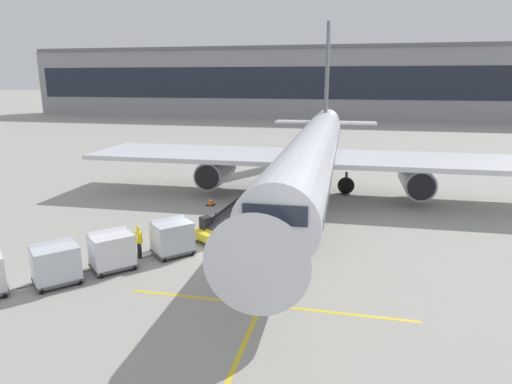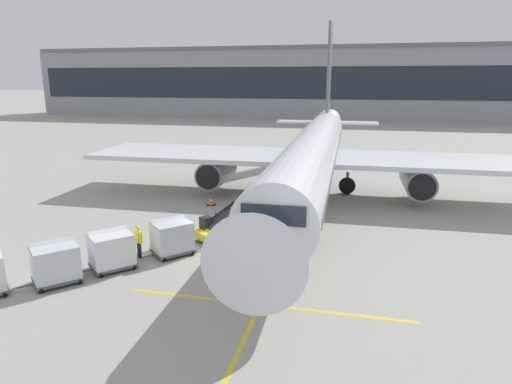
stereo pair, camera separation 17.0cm
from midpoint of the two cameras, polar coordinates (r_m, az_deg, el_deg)
name	(u,v)px [view 2 (the right image)]	position (r m, az deg, el deg)	size (l,w,h in m)	color
ground_plane	(214,250)	(24.44, -5.25, -7.43)	(600.00, 600.00, 0.00)	#9E9B93
parked_airplane	(314,152)	(35.16, 7.62, 5.14)	(35.83, 45.38, 15.10)	silver
belt_loader	(226,223)	(26.04, -3.65, -4.02)	(4.07, 5.12, 2.90)	gold
baggage_cart_lead	(172,236)	(23.86, -10.60, -5.61)	(2.53, 2.55, 1.91)	#515156
baggage_cart_second	(111,249)	(22.82, -17.92, -7.03)	(2.53, 2.55, 1.91)	#515156
baggage_cart_third	(55,262)	(22.20, -24.22, -8.23)	(2.53, 2.55, 1.91)	#515156
ground_crew_by_loader	(182,229)	(24.89, -9.25, -4.71)	(0.54, 0.37, 1.74)	#514C42
ground_crew_by_carts	(166,239)	(23.58, -11.27, -5.89)	(0.44, 0.44, 1.74)	#333847
ground_crew_marshaller	(139,240)	(23.75, -14.66, -5.94)	(0.47, 0.42, 1.74)	black
ground_crew_wingwalker	(154,232)	(24.64, -12.81, -5.08)	(0.40, 0.50, 1.74)	#514C42
safety_cone_engine_keepout	(211,201)	(32.78, -5.63, -1.15)	(0.58, 0.58, 0.66)	black
apron_guidance_line_lead_in	(308,197)	(35.05, 6.86, -0.70)	(0.20, 110.00, 0.01)	yellow
apron_guidance_line_stop_bar	(267,305)	(18.82, 1.63, -14.36)	(12.00, 0.20, 0.01)	yellow
terminal_building	(287,83)	(110.17, 4.02, 13.81)	(123.34, 15.85, 16.25)	#939399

